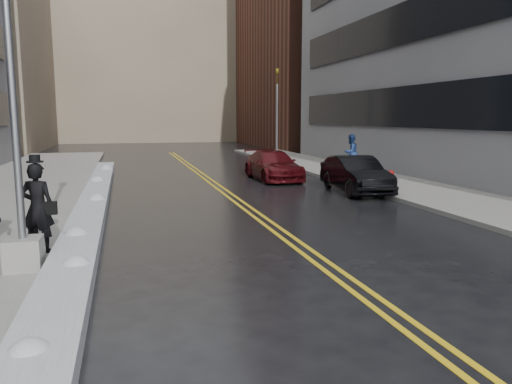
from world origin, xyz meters
TOP-DOWN VIEW (x-y plane):
  - ground at (0.00, 0.00)m, footprint 160.00×160.00m
  - sidewalk_east at (10.00, 10.00)m, footprint 4.00×50.00m
  - lane_line_left at (2.35, 10.00)m, footprint 0.12×50.00m
  - lane_line_right at (2.65, 10.00)m, footprint 0.12×50.00m
  - snow_ridge at (-2.45, 8.00)m, footprint 0.90×30.00m
  - building_east_far at (19.00, 42.00)m, footprint 14.00×20.00m
  - building_far at (2.00, 60.00)m, footprint 36.00×16.00m
  - lamppost at (-3.30, 2.00)m, footprint 0.65×0.65m
  - fire_hydrant at (9.00, 10.00)m, footprint 0.26×0.26m
  - traffic_signal at (8.50, 24.00)m, footprint 0.16×0.20m
  - pedestrian_fedora at (-3.20, 3.22)m, footprint 0.81×0.66m
  - pedestrian_east at (10.44, 16.76)m, footprint 1.16×1.06m
  - car_black at (7.50, 10.13)m, footprint 1.87×4.56m
  - car_maroon at (5.55, 15.05)m, footprint 2.05×4.83m

SIDE VIEW (x-z plane):
  - ground at x=0.00m, z-range 0.00..0.00m
  - lane_line_left at x=2.35m, z-range 0.00..0.01m
  - lane_line_right at x=2.65m, z-range 0.00..0.01m
  - sidewalk_east at x=10.00m, z-range 0.00..0.15m
  - snow_ridge at x=-2.45m, z-range 0.00..0.34m
  - fire_hydrant at x=9.00m, z-range 0.18..0.91m
  - car_maroon at x=5.55m, z-range 0.00..1.39m
  - car_black at x=7.50m, z-range 0.00..1.47m
  - pedestrian_fedora at x=-3.20m, z-range 0.15..2.07m
  - pedestrian_east at x=10.44m, z-range 0.15..2.09m
  - lamppost at x=-3.30m, z-range -1.28..6.35m
  - traffic_signal at x=8.50m, z-range 0.40..6.40m
  - building_far at x=2.00m, z-range 0.00..22.00m
  - building_east_far at x=19.00m, z-range 0.00..28.00m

